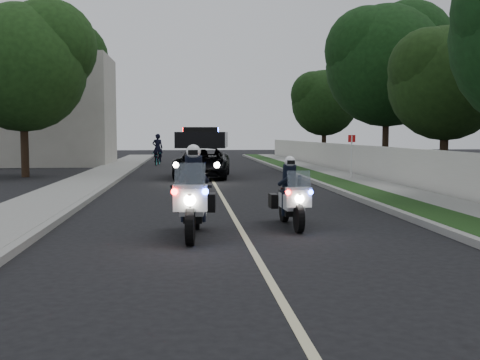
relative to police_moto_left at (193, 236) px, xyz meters
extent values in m
plane|color=black|center=(1.01, 0.69, 0.00)|extent=(120.00, 120.00, 0.00)
cube|color=gray|center=(5.11, 10.69, 0.07)|extent=(0.20, 60.00, 0.15)
cube|color=#193814|center=(5.81, 10.69, 0.08)|extent=(1.20, 60.00, 0.16)
cube|color=gray|center=(7.11, 10.69, 0.08)|extent=(1.40, 60.00, 0.16)
cube|color=beige|center=(8.11, 10.69, 0.75)|extent=(0.22, 60.00, 1.50)
cube|color=gray|center=(-3.09, 10.69, 0.07)|extent=(0.20, 60.00, 0.15)
cube|color=gray|center=(-4.19, 10.69, 0.08)|extent=(2.00, 60.00, 0.16)
cube|color=#A8A396|center=(-8.99, 26.69, 3.50)|extent=(8.00, 6.00, 7.00)
cube|color=#BFB78C|center=(1.01, 10.69, 0.00)|extent=(0.12, 50.00, 0.01)
imported|color=black|center=(0.62, 15.11, 0.00)|extent=(2.91, 5.37, 2.50)
imported|color=black|center=(-1.96, 25.97, 0.00)|extent=(0.74, 1.62, 0.81)
imported|color=black|center=(-1.96, 25.97, 0.00)|extent=(0.70, 0.50, 1.84)
camera|label=1|loc=(-0.14, -11.28, 2.04)|focal=42.72mm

